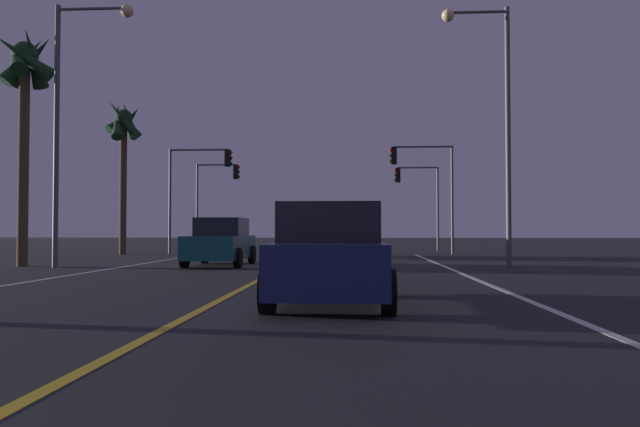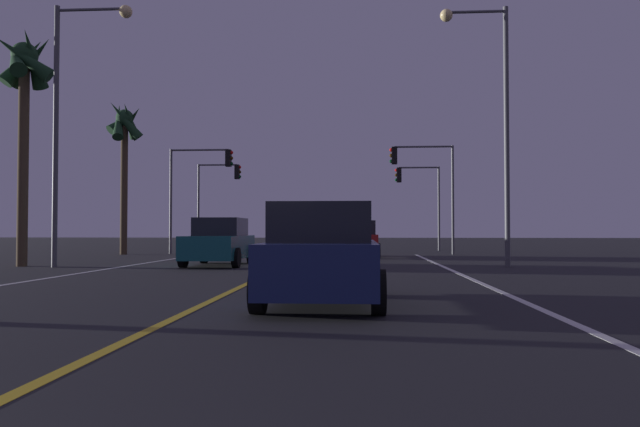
% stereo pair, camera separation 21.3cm
% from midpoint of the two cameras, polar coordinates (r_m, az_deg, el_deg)
% --- Properties ---
extents(lane_edge_right, '(0.16, 37.18, 0.01)m').
position_cam_midpoint_polar(lane_edge_right, '(12.76, 17.42, -7.17)').
color(lane_edge_right, silver).
rests_on(lane_edge_right, ground).
extents(lane_center_divider, '(0.16, 37.18, 0.01)m').
position_cam_midpoint_polar(lane_center_divider, '(12.66, -7.84, -7.27)').
color(lane_center_divider, gold).
rests_on(lane_center_divider, ground).
extents(car_oncoming, '(2.02, 4.30, 1.70)m').
position_cam_midpoint_polar(car_oncoming, '(21.72, -9.26, -2.73)').
color(car_oncoming, black).
rests_on(car_oncoming, ground).
extents(car_ahead_far, '(2.02, 4.30, 1.70)m').
position_cam_midpoint_polar(car_ahead_far, '(28.01, 3.82, -2.48)').
color(car_ahead_far, black).
rests_on(car_ahead_far, ground).
extents(car_lead_same_lane, '(2.02, 4.30, 1.70)m').
position_cam_midpoint_polar(car_lead_same_lane, '(10.24, 0.90, -4.04)').
color(car_lead_same_lane, black).
rests_on(car_lead_same_lane, ground).
extents(traffic_light_near_right, '(3.34, 0.36, 5.67)m').
position_cam_midpoint_polar(traffic_light_near_right, '(31.75, 9.93, 3.76)').
color(traffic_light_near_right, '#4C4C51').
rests_on(traffic_light_near_right, ground).
extents(traffic_light_near_left, '(3.45, 0.36, 5.60)m').
position_cam_midpoint_polar(traffic_light_near_left, '(32.67, -11.12, 3.54)').
color(traffic_light_near_left, '#4C4C51').
rests_on(traffic_light_near_left, ground).
extents(traffic_light_far_right, '(2.74, 0.36, 5.15)m').
position_cam_midpoint_polar(traffic_light_far_right, '(37.20, 9.42, 2.38)').
color(traffic_light_far_right, '#4C4C51').
rests_on(traffic_light_far_right, ground).
extents(traffic_light_far_left, '(2.78, 0.36, 5.40)m').
position_cam_midpoint_polar(traffic_light_far_left, '(38.05, -9.45, 2.55)').
color(traffic_light_far_left, '#4C4C51').
rests_on(traffic_light_far_left, ground).
extents(street_lamp_left_mid, '(2.72, 0.44, 8.94)m').
position_cam_midpoint_polar(street_lamp_left_mid, '(22.33, -22.20, 9.81)').
color(street_lamp_left_mid, '#4C4C51').
rests_on(street_lamp_left_mid, ground).
extents(street_lamp_right_far, '(2.33, 0.44, 8.99)m').
position_cam_midpoint_polar(street_lamp_right_far, '(21.84, 16.31, 10.01)').
color(street_lamp_right_far, '#4C4C51').
rests_on(street_lamp_right_far, ground).
extents(palm_tree_left_mid, '(2.22, 2.06, 8.29)m').
position_cam_midpoint_polar(palm_tree_left_mid, '(23.87, -26.05, 11.47)').
color(palm_tree_left_mid, '#473826').
rests_on(palm_tree_left_mid, ground).
extents(palm_tree_left_far, '(2.12, 2.10, 8.06)m').
position_cam_midpoint_polar(palm_tree_left_far, '(32.96, -17.91, 7.31)').
color(palm_tree_left_far, '#473826').
rests_on(palm_tree_left_far, ground).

